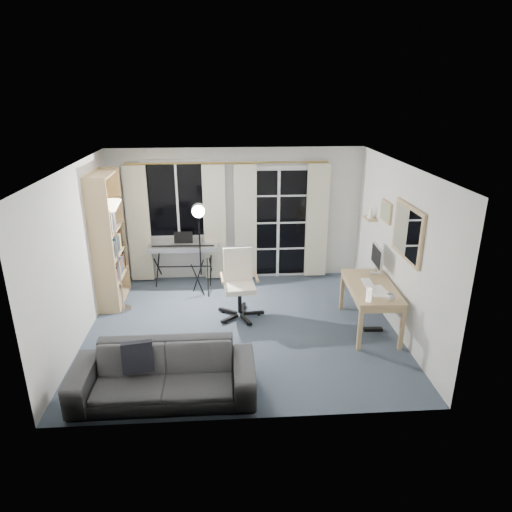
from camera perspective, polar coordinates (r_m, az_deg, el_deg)
The scene contains 17 objects.
floor at distance 6.90m, azimuth -1.78°, elevation -8.99°, with size 4.50×4.00×0.02m, color #3B4957.
window at distance 8.25m, azimuth -9.80°, elevation 6.95°, with size 1.20×0.08×1.40m.
french_door at distance 8.38m, azimuth 2.76°, elevation 4.07°, with size 1.32×0.09×2.11m.
curtains at distance 8.22m, azimuth -3.33°, elevation 4.23°, with size 3.60×0.07×2.13m.
bookshelf at distance 7.70m, azimuth -18.22°, elevation 1.55°, with size 0.36×1.01×2.16m.
torchiere_lamp at distance 7.20m, azimuth -17.33°, elevation 3.93°, with size 0.34×0.34×1.80m.
keyboard_piano at distance 8.20m, azimuth -9.06°, elevation 0.93°, with size 1.24×0.62×0.89m.
studio_light at distance 7.47m, azimuth -7.16°, elevation 4.32°, with size 0.30×0.33×1.65m.
office_chair at distance 7.05m, azimuth -2.20°, elevation -2.60°, with size 0.72×0.74×1.06m.
desk at distance 6.83m, azimuth 14.21°, elevation -4.22°, with size 0.70×1.31×0.69m.
monitor at distance 7.16m, azimuth 14.88°, elevation -0.14°, with size 0.17×0.50×0.43m.
desk_clutter at distance 6.65m, azimuth 14.19°, elevation -5.51°, with size 0.43×0.78×0.87m.
mug at distance 6.38m, azimuth 16.51°, elevation -4.87°, with size 0.11×0.09×0.11m, color silver.
wall_mirror at distance 6.42m, azimuth 18.44°, elevation 2.82°, with size 0.04×0.94×0.74m.
framed_print at distance 7.22m, azimuth 15.95°, elevation 5.36°, with size 0.03×0.42×0.32m.
wall_shelf at distance 7.70m, azimuth 14.12°, elevation 4.96°, with size 0.16×0.30×0.18m.
sofa at distance 5.41m, azimuth -11.56°, elevation -13.33°, with size 2.07×0.61×0.81m.
Camera 1 is at (-0.20, -6.01, 3.37)m, focal length 32.00 mm.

